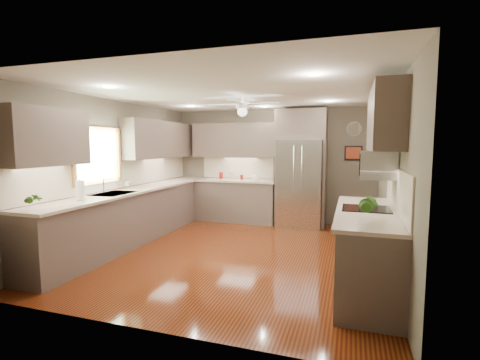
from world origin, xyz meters
The scene contains 27 objects.
floor centered at (0.00, 0.00, 0.00)m, with size 5.00×5.00×0.00m, color #451109.
ceiling centered at (0.00, 0.00, 2.50)m, with size 5.00×5.00×0.00m, color white.
wall_back centered at (0.00, 2.50, 1.25)m, with size 4.50×4.50×0.00m, color #655D4D.
wall_front centered at (0.00, -2.50, 1.25)m, with size 4.50×4.50×0.00m, color #655D4D.
wall_left centered at (-2.25, 0.00, 1.25)m, with size 5.00×5.00×0.00m, color #655D4D.
wall_right centered at (2.25, 0.00, 1.25)m, with size 5.00×5.00×0.00m, color #655D4D.
canister_a centered at (-1.13, 2.26, 1.02)m, with size 0.09×0.09×0.15m, color maroon.
canister_c centered at (-0.87, 2.25, 1.03)m, with size 0.10×0.10×0.17m, color #B9AD8B.
canister_d centered at (-0.61, 2.20, 1.00)m, with size 0.07×0.07×0.11m, color maroon.
soap_bottle centered at (-2.09, 0.15, 1.03)m, with size 0.08×0.08×0.17m, color white.
potted_plant_left centered at (-1.93, -2.01, 1.08)m, with size 0.14×0.10×0.27m, color #265017.
potted_plant_right centered at (1.90, -1.44, 1.11)m, with size 0.19×0.15×0.35m, color #265017.
bowl centered at (-0.29, 2.18, 0.96)m, with size 0.19×0.19×0.05m, color #B9AD8B.
left_run centered at (-1.95, 0.15, 0.48)m, with size 0.65×4.70×1.45m.
back_run centered at (-0.72, 2.20, 0.48)m, with size 1.85×0.65×1.45m.
uppers centered at (-0.74, 0.71, 1.87)m, with size 4.50×4.70×0.95m.
window centered at (-2.22, -0.50, 1.55)m, with size 0.05×1.12×0.92m.
sink centered at (-1.93, -0.50, 0.91)m, with size 0.50×0.70×0.32m.
refrigerator centered at (0.70, 2.16, 1.19)m, with size 1.06×0.75×2.45m.
right_run centered at (1.93, -0.80, 0.48)m, with size 0.70×2.20×1.45m.
microwave centered at (2.03, -0.55, 1.48)m, with size 0.43×0.55×0.34m.
ceiling_fan centered at (0.00, 0.30, 2.33)m, with size 1.18×1.18×0.32m.
recessed_lights centered at (-0.04, 0.40, 2.49)m, with size 2.84×3.14×0.01m.
wall_clock centered at (1.75, 2.48, 2.05)m, with size 0.30×0.03×0.30m.
framed_print centered at (1.75, 2.48, 1.55)m, with size 0.36×0.03×0.30m.
stool centered at (1.76, 1.55, 0.24)m, with size 0.40×0.40×0.45m.
paper_towel centered at (-1.93, -1.23, 1.08)m, with size 0.12×0.12×0.30m.
Camera 1 is at (1.72, -5.17, 1.73)m, focal length 26.00 mm.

